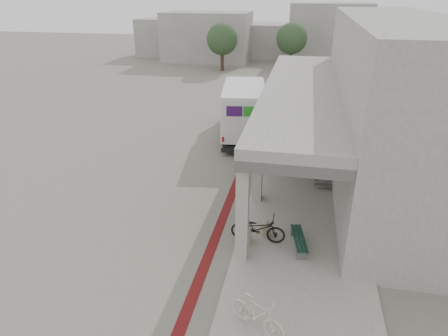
% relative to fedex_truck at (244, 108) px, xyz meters
% --- Properties ---
extents(ground, '(120.00, 120.00, 0.00)m').
position_rel_fedex_truck_xyz_m(ground, '(-0.29, -8.49, -1.64)').
color(ground, '#69665A').
rests_on(ground, ground).
extents(bike_lane_stripe, '(0.35, 40.00, 0.01)m').
position_rel_fedex_truck_xyz_m(bike_lane_stripe, '(0.71, -6.49, -1.63)').
color(bike_lane_stripe, '#5E1213').
rests_on(bike_lane_stripe, ground).
extents(sidewalk, '(4.40, 28.00, 0.12)m').
position_rel_fedex_truck_xyz_m(sidewalk, '(3.71, -8.49, -1.58)').
color(sidewalk, gray).
rests_on(sidewalk, ground).
extents(transit_building, '(7.60, 17.00, 7.00)m').
position_rel_fedex_truck_xyz_m(transit_building, '(6.54, -3.99, 1.76)').
color(transit_building, gray).
rests_on(transit_building, ground).
extents(distant_backdrop, '(28.00, 10.00, 6.50)m').
position_rel_fedex_truck_xyz_m(distant_backdrop, '(-3.14, 27.40, 1.07)').
color(distant_backdrop, gray).
rests_on(distant_backdrop, ground).
extents(tree_left, '(3.20, 3.20, 4.80)m').
position_rel_fedex_truck_xyz_m(tree_left, '(-5.29, 19.51, 1.54)').
color(tree_left, '#38281C').
rests_on(tree_left, ground).
extents(tree_mid, '(3.20, 3.20, 4.80)m').
position_rel_fedex_truck_xyz_m(tree_mid, '(1.71, 21.51, 1.54)').
color(tree_mid, '#38281C').
rests_on(tree_mid, ground).
extents(tree_right, '(3.20, 3.20, 4.80)m').
position_rel_fedex_truck_xyz_m(tree_right, '(9.71, 20.51, 1.54)').
color(tree_right, '#38281C').
rests_on(tree_right, ground).
extents(fedex_truck, '(3.14, 7.44, 3.08)m').
position_rel_fedex_truck_xyz_m(fedex_truck, '(0.00, 0.00, 0.00)').
color(fedex_truck, black).
rests_on(fedex_truck, ground).
extents(bench, '(0.63, 1.66, 0.38)m').
position_rel_fedex_truck_xyz_m(bench, '(3.60, -11.11, -1.25)').
color(bench, slate).
rests_on(bench, sidewalk).
extents(bollard_near, '(0.44, 0.44, 0.65)m').
position_rel_fedex_truck_xyz_m(bollard_near, '(1.81, -11.25, -1.19)').
color(bollard_near, gray).
rests_on(bollard_near, sidewalk).
extents(bollard_far, '(0.36, 0.36, 0.55)m').
position_rel_fedex_truck_xyz_m(bollard_far, '(2.44, -10.59, -1.25)').
color(bollard_far, gray).
rests_on(bollard_far, sidewalk).
extents(utility_cabinet, '(0.46, 0.60, 0.98)m').
position_rel_fedex_truck_xyz_m(utility_cabinet, '(4.01, -4.91, -1.03)').
color(utility_cabinet, slate).
rests_on(utility_cabinet, sidewalk).
extents(bicycle_black, '(1.88, 0.68, 0.98)m').
position_rel_fedex_truck_xyz_m(bicycle_black, '(2.21, -10.99, -1.03)').
color(bicycle_black, black).
rests_on(bicycle_black, sidewalk).
extents(bicycle_cream, '(1.70, 1.25, 1.01)m').
position_rel_fedex_truck_xyz_m(bicycle_cream, '(2.66, -14.91, -1.01)').
color(bicycle_cream, beige).
rests_on(bicycle_cream, sidewalk).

